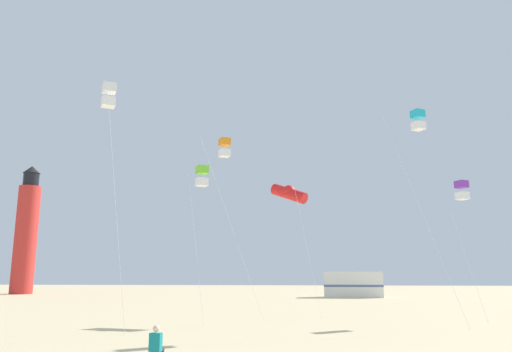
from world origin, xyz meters
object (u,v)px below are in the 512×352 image
at_px(rv_van_white, 353,284).
at_px(kite_box_lime, 202,176).
at_px(kite_tube_scarlet, 289,193).
at_px(kite_box_violet, 462,190).
at_px(kite_box_white, 109,96).
at_px(kite_flyer_standing, 157,344).
at_px(kite_box_cyan, 418,121).
at_px(kite_box_orange, 225,148).
at_px(lighthouse_distant, 26,233).

bearing_deg(rv_van_white, kite_box_lime, -107.56).
bearing_deg(kite_tube_scarlet, kite_box_violet, 0.11).
distance_m(kite_box_white, kite_tube_scarlet, 12.34).
relative_size(kite_flyer_standing, kite_tube_scarlet, 0.14).
relative_size(kite_box_lime, kite_box_cyan, 0.73).
relative_size(kite_box_orange, kite_box_cyan, 0.91).
height_order(kite_box_cyan, lighthouse_distant, lighthouse_distant).
xyz_separation_m(kite_flyer_standing, kite_box_lime, (-1.11, 11.56, 7.34)).
xyz_separation_m(kite_box_violet, kite_box_cyan, (-2.94, -2.61, 3.61)).
height_order(kite_box_lime, rv_van_white, kite_box_lime).
xyz_separation_m(kite_box_lime, kite_box_cyan, (12.16, 0.79, 3.16)).
bearing_deg(kite_tube_scarlet, kite_flyer_standing, -103.79).
distance_m(kite_tube_scarlet, kite_box_lime, 5.87).
distance_m(kite_box_white, lighthouse_distant, 48.25).
distance_m(kite_tube_scarlet, rv_van_white, 28.12).
height_order(kite_flyer_standing, kite_box_orange, kite_box_orange).
distance_m(kite_flyer_standing, rv_van_white, 42.85).
xyz_separation_m(kite_box_white, kite_box_orange, (4.45, 7.17, -0.79)).
distance_m(kite_box_violet, kite_box_orange, 14.47).
relative_size(kite_box_lime, kite_box_orange, 0.80).
relative_size(kite_box_lime, rv_van_white, 1.30).
bearing_deg(lighthouse_distant, kite_tube_scarlet, -41.91).
bearing_deg(kite_tube_scarlet, kite_box_cyan, -19.32).
xyz_separation_m(kite_flyer_standing, lighthouse_distant, (-31.44, 46.46, 7.22)).
bearing_deg(kite_box_white, rv_van_white, 67.17).
distance_m(kite_box_violet, kite_box_cyan, 5.34).
distance_m(kite_box_white, kite_box_lime, 6.85).
bearing_deg(kite_box_cyan, kite_box_white, -159.39).
relative_size(kite_flyer_standing, kite_box_lime, 0.14).
bearing_deg(kite_box_orange, rv_van_white, 69.70).
relative_size(kite_box_white, kite_box_orange, 1.07).
xyz_separation_m(kite_box_violet, rv_van_white, (-3.82, 26.65, -6.11)).
bearing_deg(kite_box_cyan, rv_van_white, 91.72).
bearing_deg(rv_van_white, kite_flyer_standing, -100.71).
relative_size(kite_flyer_standing, kite_box_cyan, 0.10).
height_order(kite_tube_scarlet, kite_box_cyan, kite_box_cyan).
height_order(kite_box_white, kite_box_cyan, kite_box_cyan).
height_order(kite_tube_scarlet, kite_box_orange, kite_box_orange).
xyz_separation_m(kite_flyer_standing, kite_box_cyan, (11.05, 12.35, 10.50)).
bearing_deg(lighthouse_distant, kite_box_cyan, -38.75).
relative_size(kite_tube_scarlet, kite_box_lime, 0.96).
xyz_separation_m(kite_box_cyan, rv_van_white, (-0.88, 29.26, -9.72)).
height_order(kite_box_lime, kite_box_orange, kite_box_orange).
height_order(lighthouse_distant, rv_van_white, lighthouse_distant).
bearing_deg(kite_box_orange, lighthouse_distant, 133.61).
relative_size(kite_box_violet, kite_box_cyan, 0.69).
distance_m(kite_box_white, kite_box_violet, 20.74).
xyz_separation_m(kite_box_lime, rv_van_white, (11.28, 30.05, -6.57)).
relative_size(kite_box_orange, rv_van_white, 1.63).
distance_m(kite_box_violet, lighthouse_distant, 55.28).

